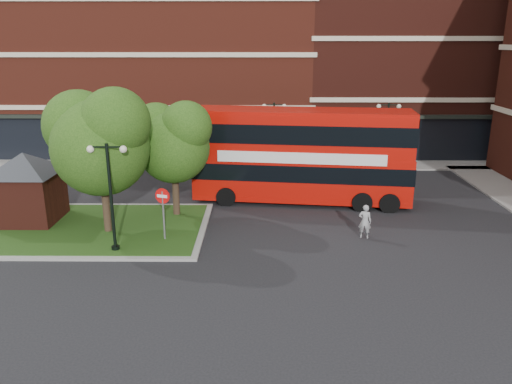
{
  "coord_description": "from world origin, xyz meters",
  "views": [
    {
      "loc": [
        1.01,
        -20.52,
        9.21
      ],
      "look_at": [
        0.82,
        3.02,
        2.0
      ],
      "focal_mm": 35.0,
      "sensor_mm": 36.0,
      "label": 1
    }
  ],
  "objects_px": {
    "bus": "(302,150)",
    "woman": "(365,221)",
    "car_silver": "(199,162)",
    "car_white": "(287,162)"
  },
  "relations": [
    {
      "from": "car_silver",
      "to": "bus",
      "type": "bearing_deg",
      "value": -137.02
    },
    {
      "from": "bus",
      "to": "car_silver",
      "type": "relative_size",
      "value": 3.28
    },
    {
      "from": "woman",
      "to": "car_silver",
      "type": "relative_size",
      "value": 0.44
    },
    {
      "from": "car_white",
      "to": "woman",
      "type": "bearing_deg",
      "value": -166.93
    },
    {
      "from": "bus",
      "to": "car_white",
      "type": "relative_size",
      "value": 2.82
    },
    {
      "from": "car_silver",
      "to": "car_white",
      "type": "height_order",
      "value": "car_white"
    },
    {
      "from": "bus",
      "to": "car_silver",
      "type": "height_order",
      "value": "bus"
    },
    {
      "from": "bus",
      "to": "woman",
      "type": "distance_m",
      "value": 6.72
    },
    {
      "from": "bus",
      "to": "car_white",
      "type": "xyz_separation_m",
      "value": [
        -0.44,
        6.75,
        -2.38
      ]
    },
    {
      "from": "bus",
      "to": "car_silver",
      "type": "bearing_deg",
      "value": 141.26
    }
  ]
}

